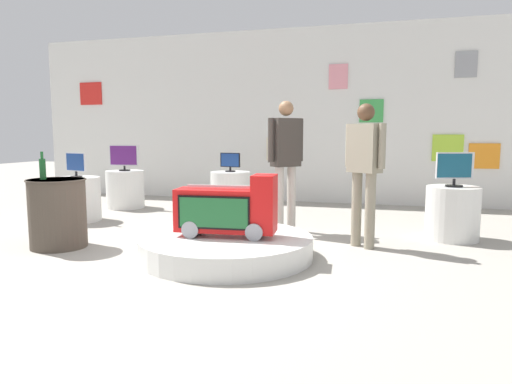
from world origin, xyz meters
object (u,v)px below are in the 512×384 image
at_px(main_display_pedestal, 226,247).
at_px(display_pedestal_left_rear, 230,191).
at_px(tv_on_center_rear, 124,157).
at_px(side_table_round, 58,213).
at_px(display_pedestal_center_rear, 125,189).
at_px(tv_on_far_right, 455,168).
at_px(shopper_browsing_rear, 286,156).
at_px(bottle_on_side_table, 43,168).
at_px(novelty_firetruck_tv, 228,211).
at_px(display_pedestal_right_rear, 77,199).
at_px(tv_on_right_rear, 76,164).
at_px(display_pedestal_far_right, 452,213).
at_px(shopper_browsing_near_truck, 364,164).
at_px(tv_on_left_rear, 230,162).

bearing_deg(main_display_pedestal, display_pedestal_left_rear, 108.08).
height_order(tv_on_center_rear, side_table_round, tv_on_center_rear).
relative_size(display_pedestal_center_rear, tv_on_far_right, 1.47).
bearing_deg(shopper_browsing_rear, bottle_on_side_table, -146.35).
xyz_separation_m(novelty_firetruck_tv, display_pedestal_right_rear, (-2.96, 1.45, -0.18)).
distance_m(display_pedestal_left_rear, display_pedestal_right_rear, 2.54).
distance_m(tv_on_far_right, bottle_on_side_table, 4.98).
xyz_separation_m(tv_on_right_rear, bottle_on_side_table, (0.75, -1.59, 0.05)).
distance_m(tv_on_center_rear, display_pedestal_far_right, 5.55).
distance_m(main_display_pedestal, display_pedestal_left_rear, 3.26).
height_order(tv_on_far_right, shopper_browsing_near_truck, shopper_browsing_near_truck).
distance_m(display_pedestal_left_rear, tv_on_right_rear, 2.60).
xyz_separation_m(tv_on_left_rear, shopper_browsing_near_truck, (2.40, -2.19, 0.13)).
relative_size(tv_on_left_rear, display_pedestal_far_right, 0.56).
distance_m(tv_on_left_rear, side_table_round, 3.37).
bearing_deg(shopper_browsing_near_truck, tv_on_right_rear, 172.87).
bearing_deg(display_pedestal_far_right, bottle_on_side_table, -159.02).
bearing_deg(display_pedestal_left_rear, side_table_round, -108.48).
bearing_deg(shopper_browsing_rear, display_pedestal_center_rear, 158.59).
relative_size(novelty_firetruck_tv, display_pedestal_left_rear, 1.57).
distance_m(main_display_pedestal, bottle_on_side_table, 2.34).
distance_m(novelty_firetruck_tv, display_pedestal_left_rear, 3.27).
xyz_separation_m(display_pedestal_right_rear, tv_on_far_right, (5.40, 0.18, 0.57)).
relative_size(tv_on_center_rear, shopper_browsing_rear, 0.30).
distance_m(display_pedestal_right_rear, bottle_on_side_table, 1.87).
height_order(tv_on_right_rear, side_table_round, tv_on_right_rear).
bearing_deg(display_pedestal_far_right, tv_on_left_rear, 157.25).
bearing_deg(main_display_pedestal, display_pedestal_far_right, 33.40).
height_order(tv_on_right_rear, bottle_on_side_table, bottle_on_side_table).
height_order(tv_on_center_rear, display_pedestal_right_rear, tv_on_center_rear).
bearing_deg(display_pedestal_right_rear, novelty_firetruck_tv, -26.04).
relative_size(display_pedestal_right_rear, shopper_browsing_rear, 0.39).
bearing_deg(bottle_on_side_table, shopper_browsing_rear, 33.65).
height_order(main_display_pedestal, display_pedestal_right_rear, display_pedestal_right_rear).
xyz_separation_m(tv_on_left_rear, bottle_on_side_table, (-1.18, -3.24, 0.08)).
bearing_deg(shopper_browsing_near_truck, display_pedestal_right_rear, 172.82).
height_order(display_pedestal_left_rear, tv_on_left_rear, tv_on_left_rear).
height_order(novelty_firetruck_tv, display_pedestal_left_rear, novelty_firetruck_tv).
bearing_deg(shopper_browsing_rear, novelty_firetruck_tv, -101.29).
bearing_deg(bottle_on_side_table, tv_on_far_right, 20.95).
xyz_separation_m(tv_on_center_rear, side_table_round, (0.86, -2.87, -0.52)).
height_order(display_pedestal_right_rear, tv_on_right_rear, tv_on_right_rear).
relative_size(novelty_firetruck_tv, display_pedestal_far_right, 1.62).
relative_size(main_display_pedestal, side_table_round, 2.31).
bearing_deg(display_pedestal_left_rear, bottle_on_side_table, -109.96).
bearing_deg(tv_on_far_right, main_display_pedestal, -146.65).
relative_size(tv_on_left_rear, tv_on_far_right, 0.82).
height_order(display_pedestal_right_rear, side_table_round, side_table_round).
bearing_deg(tv_on_left_rear, tv_on_far_right, -22.81).
xyz_separation_m(tv_on_left_rear, display_pedestal_far_right, (3.47, -1.46, -0.52)).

